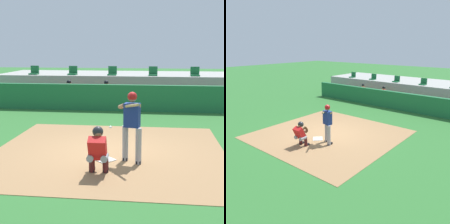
{
  "view_description": "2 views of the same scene",
  "coord_description": "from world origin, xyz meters",
  "views": [
    {
      "loc": [
        1.29,
        -9.46,
        2.88
      ],
      "look_at": [
        0.0,
        0.7,
        1.0
      ],
      "focal_mm": 56.81,
      "sensor_mm": 36.0,
      "label": 1
    },
    {
      "loc": [
        7.25,
        -8.08,
        4.27
      ],
      "look_at": [
        0.0,
        0.7,
        1.0
      ],
      "focal_mm": 37.56,
      "sensor_mm": 36.0,
      "label": 2
    }
  ],
  "objects": [
    {
      "name": "dugout_bench",
      "position": [
        0.0,
        7.5,
        0.23
      ],
      "size": [
        11.8,
        0.44,
        0.45
      ],
      "primitive_type": "cube",
      "color": "olive",
      "rests_on": "ground"
    },
    {
      "name": "home_plate",
      "position": [
        0.0,
        -0.8,
        0.02
      ],
      "size": [
        0.62,
        0.62,
        0.02
      ],
      "primitive_type": "cube",
      "rotation": [
        0.0,
        0.0,
        0.79
      ],
      "color": "white",
      "rests_on": "dirt_infield"
    },
    {
      "name": "ground_plane",
      "position": [
        0.0,
        0.0,
        0.0
      ],
      "size": [
        80.0,
        80.0,
        0.0
      ],
      "primitive_type": "plane",
      "color": "#2D6B2D"
    },
    {
      "name": "stadium_seat_3",
      "position": [
        1.08,
        9.38,
        1.53
      ],
      "size": [
        0.46,
        0.46,
        0.48
      ],
      "color": "#196033",
      "rests_on": "stands_platform"
    },
    {
      "name": "dirt_infield",
      "position": [
        0.0,
        0.0,
        0.01
      ],
      "size": [
        6.4,
        6.4,
        0.01
      ],
      "primitive_type": "cube",
      "color": "#9E754C",
      "rests_on": "ground"
    },
    {
      "name": "dugout_wall",
      "position": [
        0.0,
        6.5,
        0.6
      ],
      "size": [
        13.0,
        0.3,
        1.2
      ],
      "primitive_type": "cube",
      "color": "#1E6638",
      "rests_on": "ground"
    },
    {
      "name": "dugout_player_0",
      "position": [
        -3.0,
        7.34,
        0.67
      ],
      "size": [
        0.49,
        0.7,
        1.3
      ],
      "color": "#939399",
      "rests_on": "ground"
    },
    {
      "name": "batter_at_plate",
      "position": [
        0.69,
        -0.86,
        1.04
      ],
      "size": [
        0.63,
        0.83,
        1.8
      ],
      "color": "#99999E",
      "rests_on": "ground"
    },
    {
      "name": "stadium_seat_1",
      "position": [
        -3.25,
        9.38,
        1.53
      ],
      "size": [
        0.46,
        0.46,
        0.48
      ],
      "color": "#196033",
      "rests_on": "stands_platform"
    },
    {
      "name": "stadium_seat_0",
      "position": [
        -5.42,
        9.38,
        1.53
      ],
      "size": [
        0.46,
        0.46,
        0.48
      ],
      "color": "#196033",
      "rests_on": "stands_platform"
    },
    {
      "name": "dugout_player_1",
      "position": [
        -1.14,
        7.34,
        0.67
      ],
      "size": [
        0.49,
        0.7,
        1.3
      ],
      "color": "#939399",
      "rests_on": "ground"
    },
    {
      "name": "catcher_crouched",
      "position": [
        -0.01,
        -1.79,
        0.61
      ],
      "size": [
        0.49,
        2.05,
        1.13
      ],
      "color": "gray",
      "rests_on": "ground"
    },
    {
      "name": "stadium_seat_2",
      "position": [
        -1.08,
        9.38,
        1.53
      ],
      "size": [
        0.46,
        0.46,
        0.48
      ],
      "color": "#196033",
      "rests_on": "stands_platform"
    },
    {
      "name": "stands_platform",
      "position": [
        0.0,
        10.9,
        0.7
      ],
      "size": [
        15.0,
        4.4,
        1.4
      ],
      "primitive_type": "cube",
      "color": "#9E9E99",
      "rests_on": "ground"
    }
  ]
}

